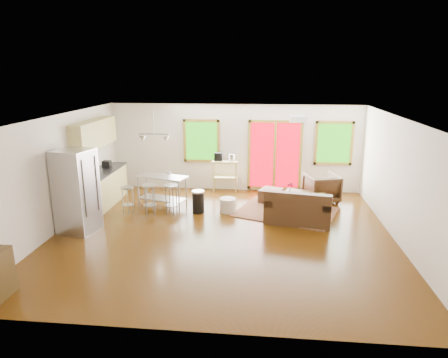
# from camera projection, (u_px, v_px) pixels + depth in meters

# --- Properties ---
(floor) EXTENTS (7.50, 7.00, 0.02)m
(floor) POSITION_uv_depth(u_px,v_px,m) (223.00, 234.00, 8.97)
(floor) COLOR #321B04
(floor) RESTS_ON ground
(ceiling) EXTENTS (7.50, 7.00, 0.02)m
(ceiling) POSITION_uv_depth(u_px,v_px,m) (223.00, 117.00, 8.28)
(ceiling) COLOR white
(ceiling) RESTS_ON ground
(back_wall) EXTENTS (7.50, 0.02, 2.60)m
(back_wall) POSITION_uv_depth(u_px,v_px,m) (235.00, 148.00, 12.00)
(back_wall) COLOR silver
(back_wall) RESTS_ON ground
(left_wall) EXTENTS (0.02, 7.00, 2.60)m
(left_wall) POSITION_uv_depth(u_px,v_px,m) (57.00, 174.00, 8.99)
(left_wall) COLOR silver
(left_wall) RESTS_ON ground
(right_wall) EXTENTS (0.02, 7.00, 2.60)m
(right_wall) POSITION_uv_depth(u_px,v_px,m) (403.00, 183.00, 8.26)
(right_wall) COLOR silver
(right_wall) RESTS_ON ground
(front_wall) EXTENTS (7.50, 0.02, 2.60)m
(front_wall) POSITION_uv_depth(u_px,v_px,m) (195.00, 248.00, 5.26)
(front_wall) COLOR silver
(front_wall) RESTS_ON ground
(window_left) EXTENTS (1.10, 0.05, 1.30)m
(window_left) POSITION_uv_depth(u_px,v_px,m) (202.00, 141.00, 11.99)
(window_left) COLOR #165009
(window_left) RESTS_ON back_wall
(french_doors) EXTENTS (1.60, 0.05, 2.10)m
(french_doors) POSITION_uv_depth(u_px,v_px,m) (275.00, 155.00, 11.89)
(french_doors) COLOR #A6000D
(french_doors) RESTS_ON back_wall
(window_right) EXTENTS (1.10, 0.05, 1.30)m
(window_right) POSITION_uv_depth(u_px,v_px,m) (334.00, 143.00, 11.61)
(window_right) COLOR #165009
(window_right) RESTS_ON back_wall
(rug) EXTENTS (2.87, 2.54, 0.02)m
(rug) POSITION_uv_depth(u_px,v_px,m) (286.00, 212.00, 10.33)
(rug) COLOR #4C5F35
(rug) RESTS_ON floor
(loveseat) EXTENTS (1.68, 1.14, 0.83)m
(loveseat) POSITION_uv_depth(u_px,v_px,m) (298.00, 209.00, 9.59)
(loveseat) COLOR #311F10
(loveseat) RESTS_ON floor
(coffee_table) EXTENTS (1.18, 0.91, 0.41)m
(coffee_table) POSITION_uv_depth(u_px,v_px,m) (304.00, 195.00, 10.57)
(coffee_table) COLOR #32230B
(coffee_table) RESTS_ON floor
(armchair) EXTENTS (1.03, 0.99, 0.86)m
(armchair) POSITION_uv_depth(u_px,v_px,m) (321.00, 187.00, 11.08)
(armchair) COLOR #311F10
(armchair) RESTS_ON floor
(ottoman) EXTENTS (0.73, 0.73, 0.38)m
(ottoman) POSITION_uv_depth(u_px,v_px,m) (271.00, 196.00, 11.07)
(ottoman) COLOR #311F10
(ottoman) RESTS_ON floor
(pouf) EXTENTS (0.44, 0.44, 0.36)m
(pouf) POSITION_uv_depth(u_px,v_px,m) (228.00, 205.00, 10.33)
(pouf) COLOR beige
(pouf) RESTS_ON floor
(vase) EXTENTS (0.26, 0.27, 0.35)m
(vase) POSITION_uv_depth(u_px,v_px,m) (290.00, 191.00, 10.38)
(vase) COLOR silver
(vase) RESTS_ON coffee_table
(book) EXTENTS (0.20, 0.10, 0.28)m
(book) POSITION_uv_depth(u_px,v_px,m) (318.00, 192.00, 10.19)
(book) COLOR maroon
(book) RESTS_ON coffee_table
(cabinets) EXTENTS (0.64, 2.24, 2.30)m
(cabinets) POSITION_uv_depth(u_px,v_px,m) (100.00, 172.00, 10.70)
(cabinets) COLOR tan
(cabinets) RESTS_ON floor
(refrigerator) EXTENTS (0.89, 0.87, 1.89)m
(refrigerator) POSITION_uv_depth(u_px,v_px,m) (77.00, 191.00, 8.89)
(refrigerator) COLOR #B7BABC
(refrigerator) RESTS_ON floor
(island) EXTENTS (1.44, 0.89, 0.85)m
(island) POSITION_uv_depth(u_px,v_px,m) (162.00, 186.00, 10.63)
(island) COLOR #B7BABC
(island) RESTS_ON floor
(cup) EXTENTS (0.16, 0.14, 0.13)m
(cup) POSITION_uv_depth(u_px,v_px,m) (169.00, 172.00, 10.28)
(cup) COLOR white
(cup) RESTS_ON island
(bar_stool_a) EXTENTS (0.43, 0.43, 0.69)m
(bar_stool_a) POSITION_uv_depth(u_px,v_px,m) (127.00, 194.00, 10.19)
(bar_stool_a) COLOR #B7BABC
(bar_stool_a) RESTS_ON floor
(bar_stool_b) EXTENTS (0.49, 0.49, 0.77)m
(bar_stool_b) POSITION_uv_depth(u_px,v_px,m) (149.00, 192.00, 10.09)
(bar_stool_b) COLOR #B7BABC
(bar_stool_b) RESTS_ON floor
(bar_stool_c) EXTENTS (0.44, 0.44, 0.77)m
(bar_stool_c) POSITION_uv_depth(u_px,v_px,m) (171.00, 192.00, 10.08)
(bar_stool_c) COLOR #B7BABC
(bar_stool_c) RESTS_ON floor
(trash_can) EXTENTS (0.38, 0.38, 0.59)m
(trash_can) POSITION_uv_depth(u_px,v_px,m) (198.00, 202.00, 10.24)
(trash_can) COLOR black
(trash_can) RESTS_ON floor
(kitchen_cart) EXTENTS (0.80, 0.53, 1.19)m
(kitchen_cart) POSITION_uv_depth(u_px,v_px,m) (224.00, 165.00, 11.99)
(kitchen_cart) COLOR tan
(kitchen_cart) RESTS_ON floor
(ceiling_flush) EXTENTS (0.35, 0.35, 0.12)m
(ceiling_flush) POSITION_uv_depth(u_px,v_px,m) (298.00, 119.00, 8.72)
(ceiling_flush) COLOR white
(ceiling_flush) RESTS_ON ceiling
(pendant_light) EXTENTS (0.80, 0.18, 0.79)m
(pendant_light) POSITION_uv_depth(u_px,v_px,m) (154.00, 138.00, 10.09)
(pendant_light) COLOR gray
(pendant_light) RESTS_ON ceiling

